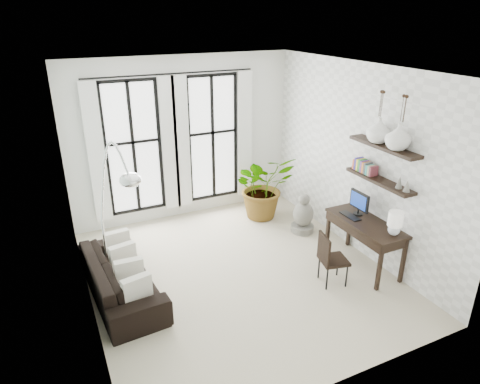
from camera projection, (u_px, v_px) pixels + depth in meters
floor at (238, 273)px, 6.95m from camera, size 5.00×5.00×0.00m
ceiling at (237, 70)px, 5.70m from camera, size 5.00×5.00×0.00m
wall_left at (77, 209)px, 5.43m from camera, size 0.00×5.00×5.00m
wall_right at (358, 160)px, 7.21m from camera, size 0.00×5.00×5.00m
wall_back at (184, 139)px, 8.40m from camera, size 4.50×0.00×4.50m
windows at (175, 143)px, 8.28m from camera, size 3.26×0.13×2.65m
wall_shelves at (379, 166)px, 6.57m from camera, size 0.25×1.30×0.60m
sofa at (121, 277)px, 6.31m from camera, size 0.97×2.17×0.62m
throw_pillows at (126, 264)px, 6.27m from camera, size 0.40×1.52×0.40m
plant at (263, 186)px, 8.62m from camera, size 1.26×1.11×1.33m
desk at (367, 226)px, 6.81m from camera, size 0.59×1.39×1.21m
desk_chair at (329, 256)px, 6.51m from camera, size 0.48×0.48×0.84m
arc_lamp at (113, 180)px, 6.03m from camera, size 0.73×0.80×2.30m
buddha at (303, 216)px, 8.13m from camera, size 0.43×0.43×0.78m
vase_a at (398, 137)px, 6.12m from camera, size 0.37×0.37×0.38m
vase_b at (379, 130)px, 6.45m from camera, size 0.37×0.37×0.38m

